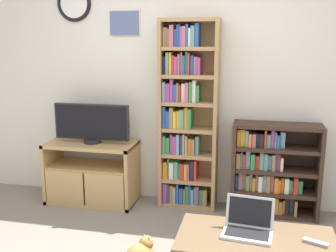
{
  "coord_description": "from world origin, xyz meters",
  "views": [
    {
      "loc": [
        0.7,
        -2.24,
        1.69
      ],
      "look_at": [
        0.0,
        0.94,
        0.98
      ],
      "focal_mm": 42.0,
      "sensor_mm": 36.0,
      "label": 1
    }
  ],
  "objects": [
    {
      "name": "wall_back",
      "position": [
        -0.01,
        1.74,
        1.31
      ],
      "size": [
        7.12,
        0.09,
        2.6
      ],
      "color": "silver",
      "rests_on": "ground_plane"
    },
    {
      "name": "tv_stand",
      "position": [
        -0.93,
        1.44,
        0.33
      ],
      "size": [
        0.94,
        0.45,
        0.65
      ],
      "color": "tan",
      "rests_on": "ground_plane"
    },
    {
      "name": "television",
      "position": [
        -0.91,
        1.46,
        0.86
      ],
      "size": [
        0.8,
        0.18,
        0.41
      ],
      "color": "black",
      "rests_on": "tv_stand"
    },
    {
      "name": "bookshelf_tall",
      "position": [
        0.05,
        1.58,
        0.93
      ],
      "size": [
        0.58,
        0.26,
        1.9
      ],
      "color": "tan",
      "rests_on": "ground_plane"
    },
    {
      "name": "bookshelf_short",
      "position": [
        0.89,
        1.56,
        0.43
      ],
      "size": [
        0.83,
        0.3,
        0.91
      ],
      "color": "#3D281E",
      "rests_on": "ground_plane"
    },
    {
      "name": "coffee_table",
      "position": [
        0.76,
        0.25,
        0.35
      ],
      "size": [
        1.06,
        0.56,
        0.39
      ],
      "color": "brown",
      "rests_on": "ground_plane"
    },
    {
      "name": "laptop",
      "position": [
        0.71,
        0.31,
        0.45
      ],
      "size": [
        0.36,
        0.29,
        0.24
      ],
      "rotation": [
        0.0,
        0.0,
        -0.1
      ],
      "color": "silver",
      "rests_on": "coffee_table"
    },
    {
      "name": "remote_near_laptop",
      "position": [
        1.15,
        0.25,
        0.4
      ],
      "size": [
        0.16,
        0.1,
        0.02
      ],
      "rotation": [
        0.0,
        0.0,
        4.33
      ],
      "color": "#99999E",
      "rests_on": "coffee_table"
    }
  ]
}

